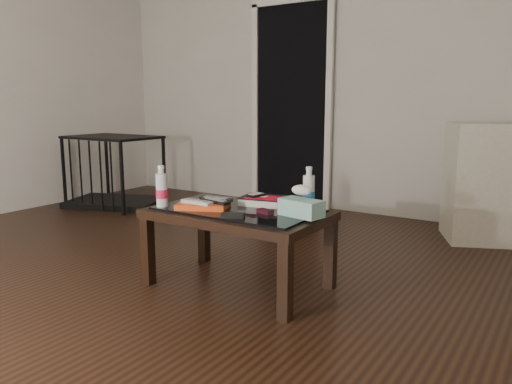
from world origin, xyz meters
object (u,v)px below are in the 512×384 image
(tissue_box, at_px, (301,208))
(water_bottle_left, at_px, (162,186))
(water_bottle_right, at_px, (309,188))
(textbook, at_px, (263,201))
(coffee_table, at_px, (238,219))
(pet_crate, at_px, (114,183))

(tissue_box, bearing_deg, water_bottle_left, -153.44)
(water_bottle_right, bearing_deg, textbook, -170.93)
(water_bottle_left, relative_size, tissue_box, 1.03)
(water_bottle_right, relative_size, tissue_box, 1.03)
(coffee_table, relative_size, textbook, 4.00)
(pet_crate, distance_m, textbook, 2.66)
(pet_crate, bearing_deg, textbook, -43.34)
(water_bottle_right, xyz_separation_m, tissue_box, (0.05, -0.19, -0.07))
(textbook, height_order, water_bottle_right, water_bottle_right)
(pet_crate, relative_size, water_bottle_right, 4.43)
(water_bottle_left, xyz_separation_m, water_bottle_right, (0.73, 0.41, 0.00))
(coffee_table, height_order, pet_crate, pet_crate)
(water_bottle_left, bearing_deg, water_bottle_right, 29.06)
(water_bottle_left, relative_size, water_bottle_right, 1.00)
(textbook, height_order, tissue_box, tissue_box)
(coffee_table, relative_size, pet_crate, 0.95)
(textbook, bearing_deg, tissue_box, -34.95)
(coffee_table, bearing_deg, water_bottle_right, 32.24)
(water_bottle_left, height_order, water_bottle_right, same)
(textbook, bearing_deg, coffee_table, -121.38)
(coffee_table, height_order, water_bottle_right, water_bottle_right)
(water_bottle_left, bearing_deg, pet_crate, 145.16)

